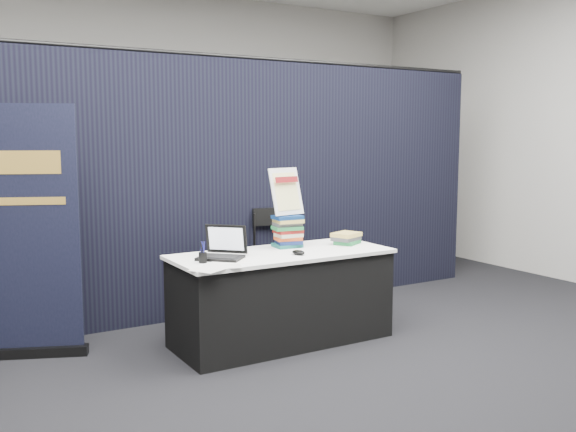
{
  "coord_description": "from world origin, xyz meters",
  "views": [
    {
      "loc": [
        -2.59,
        -3.89,
        1.69
      ],
      "look_at": [
        0.06,
        0.55,
        1.04
      ],
      "focal_mm": 40.0,
      "sensor_mm": 36.0,
      "label": 1
    }
  ],
  "objects_px": {
    "info_sign": "(286,192)",
    "book_stack_short": "(346,238)",
    "pullup_banner": "(27,247)",
    "laptop": "(218,251)",
    "display_table": "(282,297)",
    "book_stack_tall": "(288,231)",
    "stacking_chair": "(283,255)"
  },
  "relations": [
    {
      "from": "book_stack_short",
      "to": "display_table",
      "type": "bearing_deg",
      "value": -175.77
    },
    {
      "from": "info_sign",
      "to": "book_stack_short",
      "type": "bearing_deg",
      "value": -25.27
    },
    {
      "from": "display_table",
      "to": "book_stack_short",
      "type": "bearing_deg",
      "value": 4.23
    },
    {
      "from": "pullup_banner",
      "to": "info_sign",
      "type": "bearing_deg",
      "value": 9.59
    },
    {
      "from": "display_table",
      "to": "book_stack_tall",
      "type": "distance_m",
      "value": 0.56
    },
    {
      "from": "pullup_banner",
      "to": "stacking_chair",
      "type": "bearing_deg",
      "value": 25.64
    },
    {
      "from": "book_stack_tall",
      "to": "pullup_banner",
      "type": "relative_size",
      "value": 0.14
    },
    {
      "from": "book_stack_tall",
      "to": "pullup_banner",
      "type": "bearing_deg",
      "value": 165.93
    },
    {
      "from": "pullup_banner",
      "to": "book_stack_tall",
      "type": "bearing_deg",
      "value": 8.76
    },
    {
      "from": "laptop",
      "to": "stacking_chair",
      "type": "bearing_deg",
      "value": 81.34
    },
    {
      "from": "info_sign",
      "to": "pullup_banner",
      "type": "bearing_deg",
      "value": 157.82
    },
    {
      "from": "book_stack_tall",
      "to": "info_sign",
      "type": "relative_size",
      "value": 0.66
    },
    {
      "from": "pullup_banner",
      "to": "display_table",
      "type": "bearing_deg",
      "value": 2.72
    },
    {
      "from": "book_stack_tall",
      "to": "book_stack_short",
      "type": "relative_size",
      "value": 0.93
    },
    {
      "from": "book_stack_tall",
      "to": "pullup_banner",
      "type": "distance_m",
      "value": 2.06
    },
    {
      "from": "pullup_banner",
      "to": "stacking_chair",
      "type": "relative_size",
      "value": 1.94
    },
    {
      "from": "book_stack_tall",
      "to": "stacking_chair",
      "type": "xyz_separation_m",
      "value": [
        0.31,
        0.61,
        -0.33
      ]
    },
    {
      "from": "book_stack_tall",
      "to": "book_stack_short",
      "type": "bearing_deg",
      "value": -13.17
    },
    {
      "from": "book_stack_short",
      "to": "info_sign",
      "type": "distance_m",
      "value": 0.68
    },
    {
      "from": "book_stack_tall",
      "to": "info_sign",
      "type": "height_order",
      "value": "info_sign"
    },
    {
      "from": "book_stack_tall",
      "to": "info_sign",
      "type": "xyz_separation_m",
      "value": [
        -0.0,
        0.03,
        0.33
      ]
    },
    {
      "from": "book_stack_short",
      "to": "stacking_chair",
      "type": "bearing_deg",
      "value": 106.0
    },
    {
      "from": "laptop",
      "to": "book_stack_short",
      "type": "distance_m",
      "value": 1.24
    },
    {
      "from": "laptop",
      "to": "stacking_chair",
      "type": "xyz_separation_m",
      "value": [
        1.03,
        0.76,
        -0.26
      ]
    },
    {
      "from": "book_stack_short",
      "to": "stacking_chair",
      "type": "relative_size",
      "value": 0.29
    },
    {
      "from": "laptop",
      "to": "book_stack_short",
      "type": "height_order",
      "value": "laptop"
    },
    {
      "from": "laptop",
      "to": "display_table",
      "type": "bearing_deg",
      "value": 42.43
    },
    {
      "from": "book_stack_tall",
      "to": "pullup_banner",
      "type": "height_order",
      "value": "pullup_banner"
    },
    {
      "from": "display_table",
      "to": "book_stack_tall",
      "type": "relative_size",
      "value": 6.61
    },
    {
      "from": "book_stack_short",
      "to": "pullup_banner",
      "type": "relative_size",
      "value": 0.15
    },
    {
      "from": "stacking_chair",
      "to": "book_stack_tall",
      "type": "bearing_deg",
      "value": -108.06
    },
    {
      "from": "display_table",
      "to": "laptop",
      "type": "relative_size",
      "value": 3.96
    }
  ]
}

